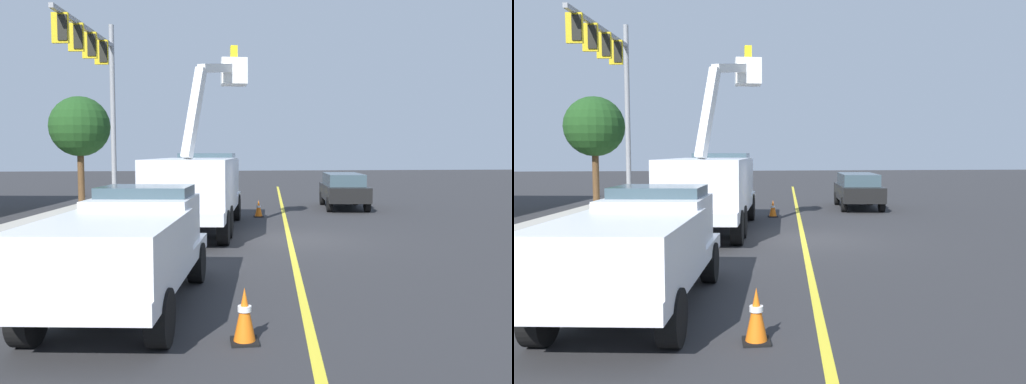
% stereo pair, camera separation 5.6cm
% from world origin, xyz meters
% --- Properties ---
extents(ground, '(120.00, 120.00, 0.00)m').
position_xyz_m(ground, '(0.00, 0.00, 0.00)').
color(ground, '#2D2D30').
extents(sidewalk_far_side, '(59.94, 11.68, 0.12)m').
position_xyz_m(sidewalk_far_side, '(1.16, 8.52, 0.06)').
color(sidewalk_far_side, '#B2ADA3').
rests_on(sidewalk_far_side, ground).
extents(lane_centre_stripe, '(49.56, 6.92, 0.01)m').
position_xyz_m(lane_centre_stripe, '(0.00, 0.00, 0.00)').
color(lane_centre_stripe, yellow).
rests_on(lane_centre_stripe, ground).
extents(utility_bucket_truck, '(8.46, 3.59, 6.46)m').
position_xyz_m(utility_bucket_truck, '(2.37, 2.78, 1.60)').
color(utility_bucket_truck, white).
rests_on(utility_bucket_truck, ground).
extents(service_pickup_truck, '(5.83, 2.84, 2.06)m').
position_xyz_m(service_pickup_truck, '(-6.81, 4.06, 1.12)').
color(service_pickup_truck, white).
rests_on(service_pickup_truck, ground).
extents(passing_minivan, '(5.01, 2.53, 1.69)m').
position_xyz_m(passing_minivan, '(8.82, -4.19, 0.97)').
color(passing_minivan, black).
rests_on(passing_minivan, ground).
extents(traffic_cone_leading, '(0.40, 0.40, 0.81)m').
position_xyz_m(traffic_cone_leading, '(-8.70, 2.18, 0.40)').
color(traffic_cone_leading, black).
rests_on(traffic_cone_leading, ground).
extents(traffic_cone_mid_front, '(0.40, 0.40, 0.71)m').
position_xyz_m(traffic_cone_mid_front, '(5.82, 0.31, 0.35)').
color(traffic_cone_mid_front, black).
rests_on(traffic_cone_mid_front, ground).
extents(traffic_signal_mast, '(6.50, 1.17, 8.31)m').
position_xyz_m(traffic_signal_mast, '(5.88, 6.84, 5.91)').
color(traffic_signal_mast, gray).
rests_on(traffic_signal_mast, ground).
extents(street_tree_right, '(2.94, 2.94, 5.46)m').
position_xyz_m(street_tree_right, '(10.72, 8.60, 3.96)').
color(street_tree_right, brown).
rests_on(street_tree_right, ground).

